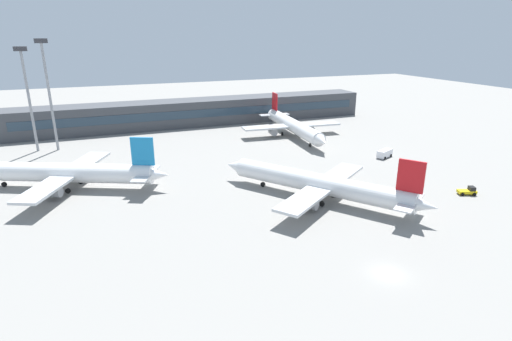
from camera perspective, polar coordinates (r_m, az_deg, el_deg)
The scene contains 9 objects.
ground_plane at distance 91.28m, azimuth 2.20°, elevation -1.51°, with size 400.00×400.00×0.00m, color gray.
terminal_building at distance 150.43m, azimuth -7.97°, elevation 8.15°, with size 126.70×12.13×9.00m.
airplane_near at distance 81.16m, azimuth 8.60°, elevation -1.79°, with size 29.45×38.47×11.06m.
airplane_mid at distance 95.34m, azimuth -25.66°, elevation -0.28°, with size 43.38×31.32×11.49m.
airplane_far at distance 131.03m, azimuth 5.26°, elevation 6.27°, with size 32.65×46.71×11.53m.
baggage_tug_yellow at distance 94.14m, azimuth 27.62°, elevation -2.56°, with size 3.90×2.84×1.75m.
service_van_white at distance 113.76m, azimuth 17.60°, elevation 2.30°, with size 5.56×3.98×2.08m.
floodlight_tower_west at distance 127.54m, azimuth -29.35°, elevation 9.45°, with size 3.20×0.80×28.29m.
floodlight_tower_east at distance 125.91m, azimuth -27.10°, elevation 10.17°, with size 3.20×0.80×30.27m.
Camera 1 is at (-34.82, -38.31, 31.41)m, focal length 28.51 mm.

